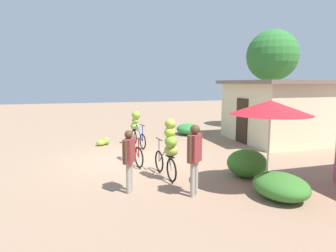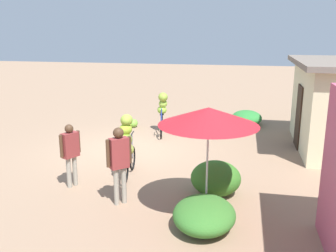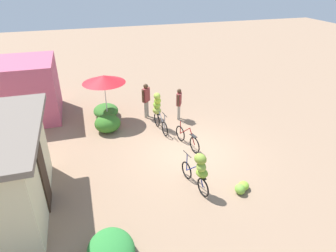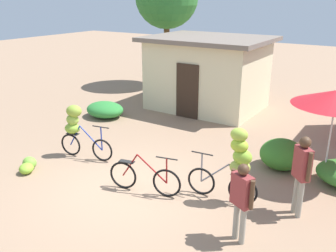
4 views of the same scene
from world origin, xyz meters
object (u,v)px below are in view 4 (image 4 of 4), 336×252
object	(u,v)px
bicycle_near_pile	(145,178)
banana_pile_on_ground	(28,166)
building_low	(208,73)
person_vendor	(241,195)
bicycle_center_loaded	(236,161)
person_bystander	(302,168)
market_umbrella	(336,98)
bicycle_leftmost	(76,126)

from	to	relation	value
bicycle_near_pile	banana_pile_on_ground	distance (m)	3.28
building_low	person_vendor	world-z (taller)	building_low
bicycle_center_loaded	banana_pile_on_ground	size ratio (longest dim) A/B	2.61
bicycle_center_loaded	person_vendor	xyz separation A→B (m)	(0.62, -1.21, -0.04)
person_vendor	person_bystander	world-z (taller)	person_bystander
banana_pile_on_ground	person_bystander	size ratio (longest dim) A/B	0.38
market_umbrella	banana_pile_on_ground	world-z (taller)	market_umbrella
market_umbrella	bicycle_leftmost	bearing A→B (deg)	-159.84
market_umbrella	bicycle_center_loaded	size ratio (longest dim) A/B	1.32
market_umbrella	person_bystander	world-z (taller)	market_umbrella
bicycle_near_pile	banana_pile_on_ground	bearing A→B (deg)	-166.71
building_low	bicycle_leftmost	xyz separation A→B (m)	(-0.82, -6.25, -0.53)
bicycle_near_pile	bicycle_center_loaded	xyz separation A→B (m)	(1.87, 0.73, 0.62)
bicycle_near_pile	bicycle_center_loaded	world-z (taller)	bicycle_center_loaded
bicycle_near_pile	person_bystander	bearing A→B (deg)	17.01
bicycle_leftmost	building_low	bearing A→B (deg)	82.52
bicycle_near_pile	person_bystander	world-z (taller)	person_bystander
market_umbrella	bicycle_leftmost	size ratio (longest dim) A/B	1.38
banana_pile_on_ground	building_low	bearing A→B (deg)	80.77
person_bystander	bicycle_center_loaded	bearing A→B (deg)	-169.40
building_low	banana_pile_on_ground	distance (m)	7.83
bicycle_leftmost	bicycle_center_loaded	world-z (taller)	bicycle_center_loaded
building_low	person_bystander	size ratio (longest dim) A/B	2.65
banana_pile_on_ground	person_vendor	distance (m)	5.74
bicycle_near_pile	banana_pile_on_ground	world-z (taller)	bicycle_near_pile
person_bystander	bicycle_near_pile	bearing A→B (deg)	-162.99
building_low	bicycle_leftmost	size ratio (longest dim) A/B	2.78
market_umbrella	bicycle_near_pile	bearing A→B (deg)	-139.38
person_vendor	building_low	bearing A→B (deg)	121.12
bicycle_center_loaded	banana_pile_on_ground	xyz separation A→B (m)	(-5.05, -1.48, -0.84)
building_low	market_umbrella	distance (m)	6.66
bicycle_near_pile	person_vendor	size ratio (longest dim) A/B	1.11
person_bystander	market_umbrella	bearing A→B (deg)	84.86
building_low	bicycle_center_loaded	world-z (taller)	building_low
market_umbrella	person_vendor	xyz separation A→B (m)	(-0.84, -3.34, -1.15)
bicycle_center_loaded	person_vendor	bearing A→B (deg)	-62.77
bicycle_leftmost	bicycle_center_loaded	xyz separation A→B (m)	(4.64, 0.11, 0.10)
banana_pile_on_ground	bicycle_near_pile	bearing A→B (deg)	13.29
market_umbrella	bicycle_leftmost	xyz separation A→B (m)	(-6.09, -2.24, -1.21)
person_vendor	banana_pile_on_ground	bearing A→B (deg)	-177.26
bicycle_leftmost	bicycle_near_pile	world-z (taller)	bicycle_leftmost
market_umbrella	banana_pile_on_ground	bearing A→B (deg)	-151.01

